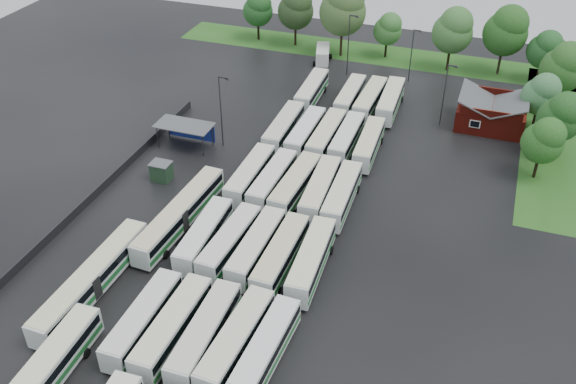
% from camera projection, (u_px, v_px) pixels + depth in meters
% --- Properties ---
extents(ground, '(160.00, 160.00, 0.00)m').
position_uv_depth(ground, '(236.00, 264.00, 72.22)').
color(ground, black).
rests_on(ground, ground).
extents(brick_building, '(10.07, 8.60, 5.39)m').
position_uv_depth(brick_building, '(491.00, 115.00, 97.77)').
color(brick_building, '#65120A').
rests_on(brick_building, ground).
extents(wash_shed, '(8.20, 4.20, 3.58)m').
position_uv_depth(wash_shed, '(186.00, 127.00, 92.35)').
color(wash_shed, '#2D2D30').
rests_on(wash_shed, ground).
extents(utility_hut, '(2.70, 2.20, 2.62)m').
position_uv_depth(utility_hut, '(161.00, 171.00, 85.70)').
color(utility_hut, '#1A351E').
rests_on(utility_hut, ground).
extents(grass_strip_north, '(80.00, 10.00, 0.01)m').
position_uv_depth(grass_strip_north, '(380.00, 55.00, 121.97)').
color(grass_strip_north, '#285E1A').
rests_on(grass_strip_north, ground).
extents(grass_strip_east, '(10.00, 50.00, 0.01)m').
position_uv_depth(grass_strip_east, '(557.00, 136.00, 96.10)').
color(grass_strip_east, '#285E1A').
rests_on(grass_strip_east, ground).
extents(west_fence, '(0.10, 50.00, 1.20)m').
position_uv_depth(west_fence, '(104.00, 185.00, 84.19)').
color(west_fence, '#2D2D30').
rests_on(west_fence, ground).
extents(bus_r1c0, '(2.64, 12.02, 3.34)m').
position_uv_depth(bus_r1c0, '(143.00, 319.00, 62.63)').
color(bus_r1c0, silver).
rests_on(bus_r1c0, ground).
extents(bus_r1c1, '(2.72, 12.42, 3.45)m').
position_uv_depth(bus_r1c1, '(173.00, 327.00, 61.71)').
color(bus_r1c1, silver).
rests_on(bus_r1c1, ground).
extents(bus_r1c2, '(2.90, 12.40, 3.44)m').
position_uv_depth(bus_r1c2, '(205.00, 334.00, 61.00)').
color(bus_r1c2, silver).
rests_on(bus_r1c2, ground).
extents(bus_r1c3, '(3.20, 12.52, 3.45)m').
position_uv_depth(bus_r1c3, '(236.00, 341.00, 60.28)').
color(bus_r1c3, silver).
rests_on(bus_r1c3, ground).
extents(bus_r1c4, '(2.93, 11.92, 3.30)m').
position_uv_depth(bus_r1c4, '(266.00, 349.00, 59.53)').
color(bus_r1c4, silver).
rests_on(bus_r1c4, ground).
extents(bus_r2c0, '(2.97, 11.99, 3.31)m').
position_uv_depth(bus_r2c0, '(204.00, 235.00, 73.53)').
color(bus_r2c0, silver).
rests_on(bus_r2c0, ground).
extents(bus_r2c1, '(3.13, 12.02, 3.32)m').
position_uv_depth(bus_r2c1, '(230.00, 242.00, 72.52)').
color(bus_r2c1, silver).
rests_on(bus_r2c1, ground).
extents(bus_r2c2, '(2.72, 12.16, 3.38)m').
position_uv_depth(bus_r2c2, '(256.00, 247.00, 71.72)').
color(bus_r2c2, silver).
rests_on(bus_r2c2, ground).
extents(bus_r2c3, '(2.69, 12.39, 3.45)m').
position_uv_depth(bus_r2c3, '(281.00, 255.00, 70.51)').
color(bus_r2c3, silver).
rests_on(bus_r2c3, ground).
extents(bus_r2c4, '(3.23, 12.51, 3.45)m').
position_uv_depth(bus_r2c4, '(311.00, 260.00, 69.83)').
color(bus_r2c4, silver).
rests_on(bus_r2c4, ground).
extents(bus_r3c0, '(2.64, 12.15, 3.38)m').
position_uv_depth(bus_r3c0, '(250.00, 175.00, 83.92)').
color(bus_r3c0, silver).
rests_on(bus_r3c0, ground).
extents(bus_r3c1, '(2.78, 12.02, 3.33)m').
position_uv_depth(bus_r3c1, '(272.00, 180.00, 82.95)').
color(bus_r3c1, silver).
rests_on(bus_r3c1, ground).
extents(bus_r3c2, '(3.20, 12.50, 3.45)m').
position_uv_depth(bus_r3c2, '(295.00, 185.00, 81.91)').
color(bus_r3c2, silver).
rests_on(bus_r3c2, ground).
extents(bus_r3c3, '(3.21, 12.43, 3.43)m').
position_uv_depth(bus_r3c3, '(320.00, 189.00, 81.13)').
color(bus_r3c3, silver).
rests_on(bus_r3c3, ground).
extents(bus_r3c4, '(3.01, 12.29, 3.40)m').
position_uv_depth(bus_r3c4, '(342.00, 195.00, 80.14)').
color(bus_r3c4, silver).
rests_on(bus_r3c4, ground).
extents(bus_r4c0, '(2.89, 12.43, 3.45)m').
position_uv_depth(bus_r4c0, '(284.00, 128.00, 94.37)').
color(bus_r4c0, silver).
rests_on(bus_r4c0, ground).
extents(bus_r4c1, '(2.59, 12.05, 3.35)m').
position_uv_depth(bus_r4c1, '(305.00, 133.00, 93.25)').
color(bus_r4c1, silver).
rests_on(bus_r4c1, ground).
extents(bus_r4c2, '(2.66, 12.31, 3.42)m').
position_uv_depth(bus_r4c2, '(326.00, 136.00, 92.45)').
color(bus_r4c2, silver).
rests_on(bus_r4c2, ground).
extents(bus_r4c3, '(2.64, 11.94, 3.32)m').
position_uv_depth(bus_r4c3, '(347.00, 139.00, 91.91)').
color(bus_r4c3, silver).
rests_on(bus_r4c3, ground).
extents(bus_r4c4, '(2.98, 11.89, 3.28)m').
position_uv_depth(bus_r4c4, '(369.00, 144.00, 90.69)').
color(bus_r4c4, silver).
rests_on(bus_r4c4, ground).
extents(bus_r5c0, '(2.98, 12.23, 3.38)m').
position_uv_depth(bus_r5c0, '(312.00, 91.00, 104.80)').
color(bus_r5c0, silver).
rests_on(bus_r5c0, ground).
extents(bus_r5c2, '(2.64, 11.86, 3.30)m').
position_uv_depth(bus_r5c2, '(350.00, 96.00, 103.17)').
color(bus_r5c2, silver).
rests_on(bus_r5c2, ground).
extents(bus_r5c3, '(2.91, 12.36, 3.42)m').
position_uv_depth(bus_r5c3, '(370.00, 100.00, 102.04)').
color(bus_r5c3, silver).
rests_on(bus_r5c3, ground).
extents(bus_r5c4, '(3.12, 12.56, 3.47)m').
position_uv_depth(bus_r5c4, '(390.00, 101.00, 101.61)').
color(bus_r5c4, silver).
rests_on(bus_r5c4, ground).
extents(artic_bus_west_b, '(3.38, 18.06, 3.33)m').
position_uv_depth(artic_bus_west_b, '(180.00, 214.00, 76.84)').
color(artic_bus_west_b, silver).
rests_on(artic_bus_west_b, ground).
extents(artic_bus_west_c, '(2.94, 18.19, 3.37)m').
position_uv_depth(artic_bus_west_c, '(92.00, 280.00, 67.28)').
color(artic_bus_west_c, silver).
rests_on(artic_bus_west_c, ground).
extents(minibus, '(3.87, 6.70, 2.76)m').
position_uv_depth(minibus, '(323.00, 54.00, 118.30)').
color(minibus, white).
rests_on(minibus, ground).
extents(tree_north_0, '(5.89, 5.89, 9.75)m').
position_uv_depth(tree_north_0, '(258.00, 9.00, 124.85)').
color(tree_north_0, black).
rests_on(tree_north_0, ground).
extents(tree_north_1, '(6.87, 6.87, 11.38)m').
position_uv_depth(tree_north_1, '(296.00, 8.00, 121.84)').
color(tree_north_1, black).
rests_on(tree_north_1, ground).
extents(tree_north_2, '(8.59, 8.59, 14.22)m').
position_uv_depth(tree_north_2, '(344.00, 8.00, 116.36)').
color(tree_north_2, '#352318').
rests_on(tree_north_2, ground).
extents(tree_north_3, '(5.25, 5.25, 8.69)m').
position_uv_depth(tree_north_3, '(388.00, 29.00, 117.82)').
color(tree_north_3, black).
rests_on(tree_north_3, ground).
extents(tree_north_4, '(7.12, 7.12, 11.79)m').
position_uv_depth(tree_north_4, '(454.00, 30.00, 111.73)').
color(tree_north_4, black).
rests_on(tree_north_4, ground).
extents(tree_north_5, '(7.64, 7.64, 12.66)m').
position_uv_depth(tree_north_5, '(507.00, 30.00, 110.03)').
color(tree_north_5, '#2E2419').
rests_on(tree_north_5, ground).
extents(tree_north_6, '(4.72, 4.72, 7.82)m').
position_uv_depth(tree_north_6, '(554.00, 54.00, 109.35)').
color(tree_north_6, '#342618').
rests_on(tree_north_6, ground).
extents(tree_east_0, '(5.53, 5.53, 9.15)m').
position_uv_depth(tree_east_0, '(544.00, 140.00, 83.44)').
color(tree_east_0, black).
rests_on(tree_east_0, ground).
extents(tree_east_1, '(6.17, 6.17, 10.22)m').
position_uv_depth(tree_east_1, '(562.00, 116.00, 87.45)').
color(tree_east_1, black).
rests_on(tree_east_1, ground).
extents(tree_east_2, '(5.57, 5.57, 9.22)m').
position_uv_depth(tree_east_2, '(542.00, 94.00, 94.65)').
color(tree_east_2, black).
rests_on(tree_east_2, ground).
extents(tree_east_3, '(7.00, 7.00, 11.59)m').
position_uv_depth(tree_east_3, '(565.00, 67.00, 98.98)').
color(tree_east_3, '#3C291C').
rests_on(tree_east_3, ground).
extents(tree_east_4, '(5.74, 5.73, 9.50)m').
position_uv_depth(tree_east_4, '(545.00, 49.00, 108.40)').
color(tree_east_4, black).
rests_on(tree_east_4, ground).
extents(lamp_post_ne, '(1.52, 0.30, 9.88)m').
position_uv_depth(lamp_post_ne, '(445.00, 91.00, 95.93)').
color(lamp_post_ne, '#2D2D30').
rests_on(lamp_post_ne, ground).
extents(lamp_post_nw, '(1.68, 0.33, 10.93)m').
position_uv_depth(lamp_post_nw, '(222.00, 106.00, 90.36)').
color(lamp_post_nw, '#2D2D30').
rests_on(lamp_post_nw, ground).
extents(lamp_post_back_w, '(1.68, 0.33, 10.91)m').
position_uv_depth(lamp_post_back_w, '(349.00, 41.00, 110.84)').
color(lamp_post_back_w, '#2D2D30').
rests_on(lamp_post_back_w, ground).
extents(lamp_post_back_e, '(1.44, 0.28, 9.34)m').
position_uv_depth(lamp_post_back_e, '(412.00, 52.00, 109.14)').
color(lamp_post_back_e, '#2D2D30').
rests_on(lamp_post_back_e, ground).
extents(puddle_2, '(4.66, 4.66, 0.01)m').
position_uv_depth(puddle_2, '(191.00, 237.00, 76.16)').
color(puddle_2, black).
rests_on(puddle_2, ground).
extents(puddle_3, '(3.14, 3.14, 0.01)m').
position_uv_depth(puddle_3, '(256.00, 276.00, 70.47)').
color(puddle_3, black).
rests_on(puddle_3, ground).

